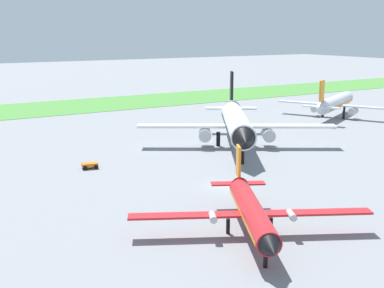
{
  "coord_description": "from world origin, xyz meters",
  "views": [
    {
      "loc": [
        -38.41,
        -54.87,
        20.7
      ],
      "look_at": [
        2.99,
        13.32,
        3.0
      ],
      "focal_mm": 47.63,
      "sensor_mm": 36.0,
      "label": 1
    }
  ],
  "objects_px": {
    "airplane_midfield_jet": "(237,123)",
    "airplane_parked_jet_far": "(335,103)",
    "baggage_cart_near_gate": "(90,165)",
    "airplane_foreground_turboprop": "(251,210)"
  },
  "relations": [
    {
      "from": "airplane_midfield_jet",
      "to": "airplane_parked_jet_far",
      "type": "bearing_deg",
      "value": 141.09
    },
    {
      "from": "airplane_parked_jet_far",
      "to": "baggage_cart_near_gate",
      "type": "relative_size",
      "value": 9.71
    },
    {
      "from": "airplane_parked_jet_far",
      "to": "airplane_foreground_turboprop",
      "type": "distance_m",
      "value": 79.24
    },
    {
      "from": "airplane_midfield_jet",
      "to": "baggage_cart_near_gate",
      "type": "distance_m",
      "value": 28.27
    },
    {
      "from": "airplane_midfield_jet",
      "to": "airplane_parked_jet_far",
      "type": "distance_m",
      "value": 42.34
    },
    {
      "from": "airplane_parked_jet_far",
      "to": "baggage_cart_near_gate",
      "type": "xyz_separation_m",
      "value": [
        -67.91,
        -14.3,
        -3.05
      ]
    },
    {
      "from": "airplane_parked_jet_far",
      "to": "airplane_foreground_turboprop",
      "type": "xyz_separation_m",
      "value": [
        -62.91,
        -48.16,
        -0.86
      ]
    },
    {
      "from": "airplane_foreground_turboprop",
      "to": "baggage_cart_near_gate",
      "type": "relative_size",
      "value": 8.61
    },
    {
      "from": "airplane_midfield_jet",
      "to": "baggage_cart_near_gate",
      "type": "relative_size",
      "value": 11.85
    },
    {
      "from": "baggage_cart_near_gate",
      "to": "airplane_midfield_jet",
      "type": "bearing_deg",
      "value": -167.77
    }
  ]
}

